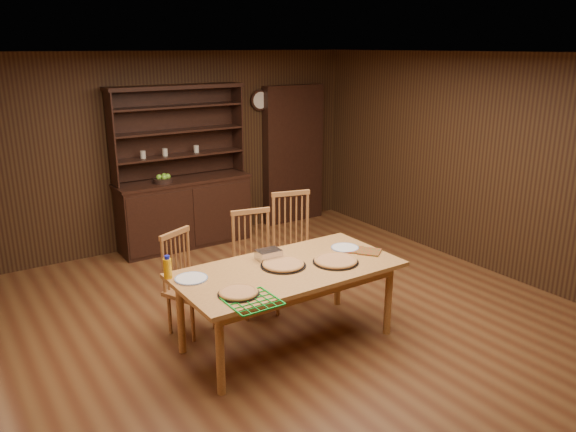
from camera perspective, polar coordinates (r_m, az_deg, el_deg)
floor at (r=5.75m, az=1.03°, el=-10.70°), size 6.00×6.00×0.00m
room_shell at (r=5.20m, az=1.12°, el=4.88°), size 6.00×6.00×6.00m
china_hutch at (r=7.80m, az=-10.52°, el=1.27°), size 1.84×0.52×2.17m
doorway at (r=8.71m, az=0.52°, el=6.26°), size 1.00×0.18×2.10m
wall_clock at (r=8.34m, az=-2.88°, el=11.67°), size 0.30×0.05×0.30m
dining_table at (r=5.09m, az=-0.02°, el=-6.05°), size 2.03×1.01×0.75m
chair_left at (r=5.48m, az=-10.47°, el=-6.31°), size 0.53×0.52×1.00m
chair_center at (r=5.80m, az=-3.45°, el=-4.29°), size 0.51×0.50×1.07m
chair_right at (r=6.22m, az=0.59°, el=-2.42°), size 0.56×0.55×1.13m
pizza_left at (r=4.56m, az=-5.06°, el=-7.75°), size 0.34×0.34×0.04m
pizza_right at (r=5.19m, az=4.86°, el=-4.55°), size 0.42×0.42×0.04m
pizza_center at (r=5.09m, az=-0.49°, el=-4.93°), size 0.42×0.42×0.04m
cooling_rack at (r=4.43m, az=-3.65°, el=-8.58°), size 0.48×0.48×0.02m
plate_left at (r=4.89m, az=-9.81°, el=-6.28°), size 0.29×0.29×0.02m
plate_right at (r=5.55m, az=5.80°, el=-3.23°), size 0.28×0.28×0.02m
foil_dish at (r=5.25m, az=-1.98°, el=-3.93°), size 0.23×0.17×0.09m
juice_bottle at (r=4.92m, az=-12.13°, el=-5.17°), size 0.07×0.07×0.21m
pot_holder_a at (r=5.48m, az=8.29°, el=-3.60°), size 0.29×0.29×0.02m
pot_holder_b at (r=5.52m, az=6.77°, el=-3.42°), size 0.27×0.27×0.01m
fruit_bowl at (r=7.53m, az=-12.56°, el=3.66°), size 0.25×0.25×0.12m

